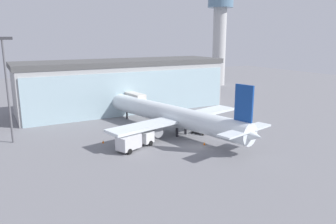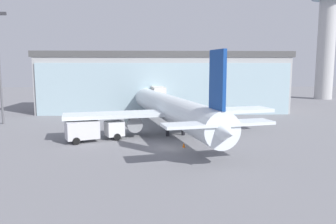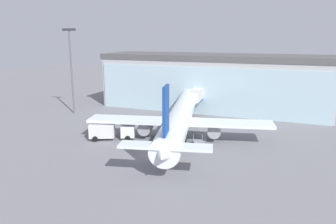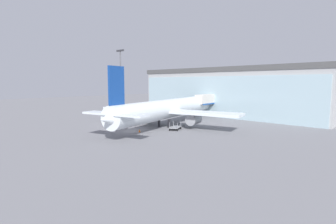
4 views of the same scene
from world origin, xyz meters
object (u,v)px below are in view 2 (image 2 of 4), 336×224
at_px(control_tower, 327,28).
at_px(safety_cone_nose, 184,145).
at_px(jet_bridge, 157,93).
at_px(baggage_cart, 203,133).
at_px(safety_cone_wingtip, 75,131).
at_px(airplane, 171,109).
at_px(catering_truck, 93,130).

height_order(control_tower, safety_cone_nose, control_tower).
height_order(jet_bridge, baggage_cart, jet_bridge).
xyz_separation_m(baggage_cart, safety_cone_wingtip, (-18.10, 3.35, -0.23)).
height_order(baggage_cart, safety_cone_wingtip, baggage_cart).
relative_size(jet_bridge, baggage_cart, 3.73).
bearing_deg(airplane, control_tower, -57.76).
bearing_deg(safety_cone_nose, control_tower, 51.04).
height_order(airplane, safety_cone_nose, airplane).
height_order(control_tower, baggage_cart, control_tower).
relative_size(catering_truck, baggage_cart, 2.35).
relative_size(jet_bridge, safety_cone_nose, 21.80).
height_order(jet_bridge, control_tower, control_tower).
relative_size(airplane, safety_cone_nose, 71.08).
relative_size(catering_truck, safety_cone_wingtip, 13.73).
xyz_separation_m(safety_cone_nose, safety_cone_wingtip, (-15.00, 9.34, 0.00)).
distance_m(jet_bridge, control_tower, 61.14).
bearing_deg(jet_bridge, safety_cone_nose, -179.44).
relative_size(control_tower, airplane, 0.86).
relative_size(airplane, baggage_cart, 12.16).
bearing_deg(catering_truck, airplane, 1.10).
bearing_deg(baggage_cart, catering_truck, -106.91).
distance_m(catering_truck, safety_cone_wingtip, 6.69).
bearing_deg(control_tower, safety_cone_nose, -128.96).
xyz_separation_m(control_tower, safety_cone_wingtip, (-61.78, -48.50, -20.34)).
distance_m(control_tower, safety_cone_wingtip, 81.13).
relative_size(control_tower, baggage_cart, 10.40).
relative_size(jet_bridge, airplane, 0.31).
bearing_deg(jet_bridge, airplane, -179.57).
xyz_separation_m(jet_bridge, control_tower, (49.83, 31.49, 16.22)).
distance_m(control_tower, safety_cone_nose, 77.11).
height_order(safety_cone_nose, safety_cone_wingtip, same).
distance_m(jet_bridge, airplane, 17.63).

